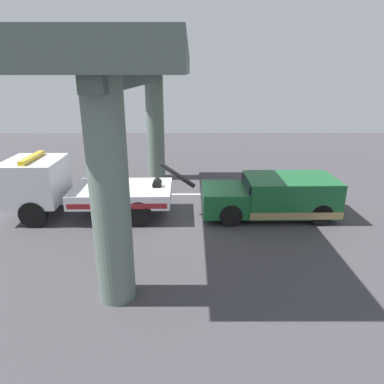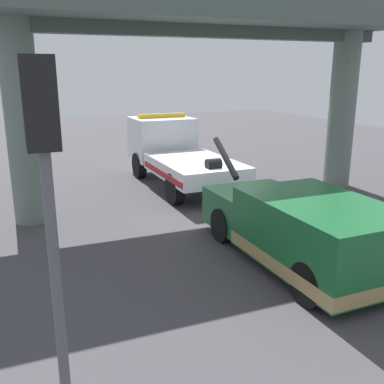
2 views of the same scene
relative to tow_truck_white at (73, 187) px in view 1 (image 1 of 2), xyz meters
The scene contains 7 objects.
ground_plane 4.05m from the tow_truck_white, behind, with size 60.00×40.00×0.10m, color #423F44.
lane_stripe_west 10.24m from the tow_truck_white, 165.60° to the right, with size 2.60×0.16×0.01m, color silver.
lane_stripe_mid 4.76m from the tow_truck_white, 146.72° to the right, with size 2.60×0.16×0.01m, color silver.
lane_stripe_east 3.53m from the tow_truck_white, 49.70° to the right, with size 2.60×0.16×0.01m, color silver.
tow_truck_white is the anchor object (origin of this frame).
towed_van_green 7.98m from the tow_truck_white, behind, with size 5.23×2.29×1.58m.
overpass_structure 4.89m from the tow_truck_white, behind, with size 3.60×12.59×6.26m.
Camera 1 is at (-0.82, 12.80, 5.44)m, focal length 32.16 mm.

